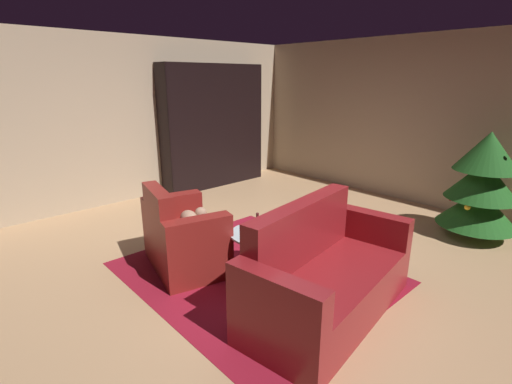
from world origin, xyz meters
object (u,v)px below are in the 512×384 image
object	(u,v)px
couch_red	(325,277)
book_stack_on_table	(263,230)
bookshelf_unit	(220,128)
coffee_table	(261,238)
decorated_tree	(482,184)
armchair_red	(183,238)
bottle_on_table	(257,229)

from	to	relation	value
couch_red	book_stack_on_table	size ratio (longest dim) A/B	8.32
bookshelf_unit	book_stack_on_table	xyz separation A→B (m)	(3.13, -1.86, -0.56)
couch_red	coffee_table	xyz separation A→B (m)	(-0.83, 0.02, 0.10)
coffee_table	decorated_tree	distance (m)	2.97
armchair_red	bottle_on_table	xyz separation A→B (m)	(0.80, 0.35, 0.26)
book_stack_on_table	decorated_tree	xyz separation A→B (m)	(1.12, 2.72, 0.19)
bookshelf_unit	decorated_tree	size ratio (longest dim) A/B	1.63
armchair_red	book_stack_on_table	bearing A→B (deg)	33.32
couch_red	coffee_table	distance (m)	0.84
decorated_tree	bottle_on_table	bearing A→B (deg)	-110.27
bottle_on_table	armchair_red	bearing A→B (deg)	-156.39
bottle_on_table	bookshelf_unit	bearing A→B (deg)	148.04
coffee_table	armchair_red	bearing A→B (deg)	-145.09
book_stack_on_table	decorated_tree	world-z (taller)	decorated_tree
bookshelf_unit	bottle_on_table	bearing A→B (deg)	-31.96
armchair_red	bookshelf_unit	bearing A→B (deg)	135.57
coffee_table	decorated_tree	xyz separation A→B (m)	(1.16, 2.72, 0.28)
coffee_table	bookshelf_unit	bearing A→B (deg)	149.06
bookshelf_unit	bottle_on_table	size ratio (longest dim) A/B	8.08
coffee_table	book_stack_on_table	bearing A→B (deg)	-7.73
bottle_on_table	decorated_tree	distance (m)	3.05
armchair_red	coffee_table	size ratio (longest dim) A/B	1.85
armchair_red	bottle_on_table	size ratio (longest dim) A/B	4.20
coffee_table	book_stack_on_table	size ratio (longest dim) A/B	2.82
armchair_red	decorated_tree	distance (m)	3.73
bottle_on_table	couch_red	bearing A→B (deg)	9.48
bookshelf_unit	coffee_table	world-z (taller)	bookshelf_unit
couch_red	book_stack_on_table	world-z (taller)	couch_red
bookshelf_unit	decorated_tree	bearing A→B (deg)	11.47
coffee_table	bottle_on_table	xyz separation A→B (m)	(0.10, -0.14, 0.16)
bookshelf_unit	bottle_on_table	world-z (taller)	bookshelf_unit
book_stack_on_table	bottle_on_table	distance (m)	0.17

